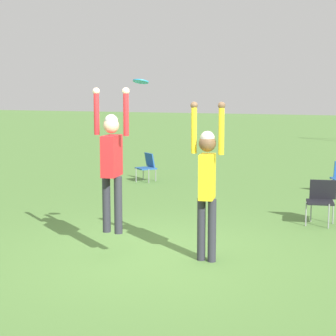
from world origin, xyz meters
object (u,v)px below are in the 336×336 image
person_defending (207,177)px  frisbee (141,81)px  camping_chair_2 (148,165)px  camping_chair_4 (321,198)px  person_jumping (112,157)px

person_defending → frisbee: 1.65m
person_defending → camping_chair_2: size_ratio=2.94×
frisbee → camping_chair_2: bearing=118.4°
camping_chair_2 → camping_chair_4: size_ratio=0.95×
camping_chair_2 → camping_chair_4: camping_chair_4 is taller
person_jumping → frisbee: (0.45, 0.08, 1.09)m
camping_chair_2 → camping_chair_4: 6.20m
person_jumping → camping_chair_4: (2.34, 3.47, -0.99)m
camping_chair_4 → person_jumping: bearing=40.3°
person_jumping → camping_chair_2: person_jumping is taller
frisbee → camping_chair_2: frisbee is taller
frisbee → camping_chair_4: frisbee is taller
frisbee → person_jumping: bearing=-170.0°
frisbee → camping_chair_4: 4.40m
person_defending → camping_chair_2: 7.64m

